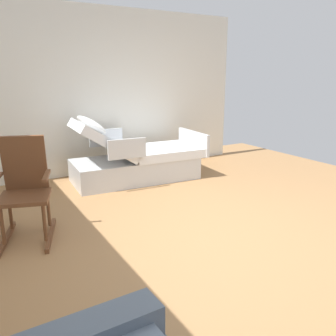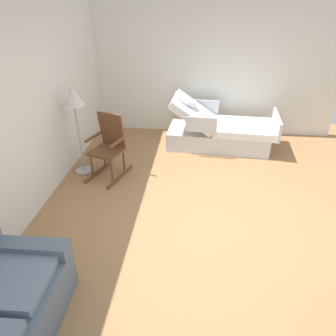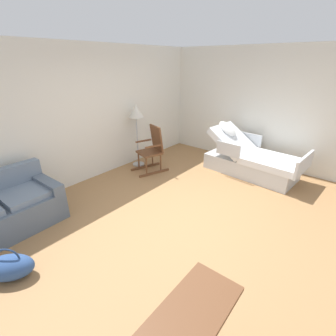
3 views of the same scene
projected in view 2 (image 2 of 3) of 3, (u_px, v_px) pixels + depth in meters
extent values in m
plane|color=#9E7247|center=(211.00, 215.00, 4.32)|extent=(7.48, 7.48, 0.00)
cube|color=silver|center=(19.00, 117.00, 3.87)|extent=(6.18, 0.10, 2.70)
cube|color=silver|center=(213.00, 68.00, 6.27)|extent=(0.10, 5.05, 2.70)
cube|color=silver|center=(217.00, 138.00, 6.17)|extent=(1.00, 1.99, 0.35)
cube|color=white|center=(243.00, 128.00, 5.98)|extent=(0.99, 1.21, 0.14)
cube|color=white|center=(193.00, 112.00, 5.99)|extent=(0.97, 0.93, 0.63)
ellipsoid|color=white|center=(186.00, 99.00, 5.89)|extent=(0.37, 0.50, 0.38)
cube|color=silver|center=(201.00, 125.00, 5.55)|extent=(0.07, 0.56, 0.28)
cube|color=silver|center=(205.00, 107.00, 6.42)|extent=(0.07, 0.56, 0.28)
cube|color=silver|center=(276.00, 125.00, 5.83)|extent=(0.95, 0.11, 0.36)
cylinder|color=black|center=(175.00, 148.00, 6.04)|extent=(0.10, 0.10, 0.10)
cylinder|color=black|center=(180.00, 134.00, 6.66)|extent=(0.10, 0.10, 0.10)
cylinder|color=black|center=(259.00, 155.00, 5.80)|extent=(0.10, 0.10, 0.10)
cylinder|color=black|center=(256.00, 139.00, 6.42)|extent=(0.10, 0.10, 0.10)
cube|color=slate|center=(13.00, 279.00, 2.75)|extent=(0.69, 0.66, 0.10)
cube|color=slate|center=(31.00, 265.00, 3.15)|extent=(0.20, 0.85, 0.60)
cube|color=brown|center=(99.00, 171.00, 5.32)|extent=(0.74, 0.27, 0.05)
cube|color=brown|center=(120.00, 177.00, 5.17)|extent=(0.74, 0.27, 0.05)
cylinder|color=brown|center=(112.00, 170.00, 4.92)|extent=(0.04, 0.04, 0.40)
cylinder|color=brown|center=(92.00, 165.00, 5.05)|extent=(0.04, 0.04, 0.40)
cylinder|color=brown|center=(124.00, 160.00, 5.21)|extent=(0.04, 0.04, 0.40)
cylinder|color=brown|center=(104.00, 155.00, 5.34)|extent=(0.04, 0.04, 0.40)
cube|color=brown|center=(107.00, 152.00, 5.03)|extent=(0.58, 0.60, 0.04)
cube|color=brown|center=(112.00, 130.00, 5.04)|extent=(0.24, 0.45, 0.60)
cube|color=brown|center=(117.00, 142.00, 4.82)|extent=(0.38, 0.16, 0.03)
cube|color=brown|center=(93.00, 137.00, 4.99)|extent=(0.38, 0.16, 0.03)
cylinder|color=#B2B5BA|center=(84.00, 171.00, 5.36)|extent=(0.28, 0.28, 0.03)
cylinder|color=#B2B5BA|center=(80.00, 139.00, 5.07)|extent=(0.03, 0.03, 1.15)
cone|color=beige|center=(73.00, 96.00, 4.71)|extent=(0.34, 0.34, 0.30)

